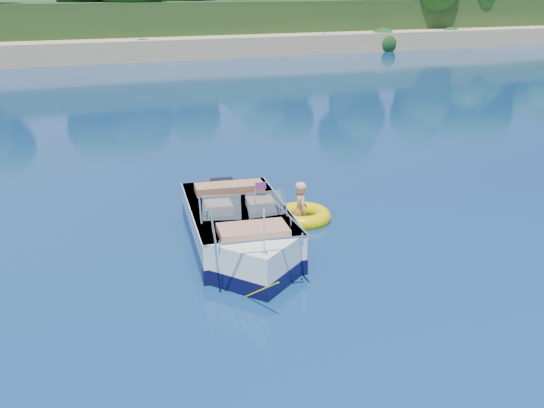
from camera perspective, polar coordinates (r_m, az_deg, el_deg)
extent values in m
plane|color=#0A1A47|center=(13.25, 9.57, -3.28)|extent=(160.00, 160.00, 0.00)
cube|color=tan|center=(48.95, -14.89, 13.73)|extent=(170.00, 8.00, 2.00)
cube|color=#1A3314|center=(75.68, -17.96, 15.76)|extent=(170.00, 56.00, 6.00)
cylinder|color=black|center=(52.73, -15.81, 17.10)|extent=(0.44, 0.44, 3.60)
cylinder|color=black|center=(56.93, 5.84, 17.35)|extent=(0.44, 0.44, 2.60)
cube|color=white|center=(12.84, -3.22, -2.35)|extent=(2.48, 3.93, 1.02)
cube|color=white|center=(11.28, -1.58, -5.60)|extent=(1.92, 1.92, 1.02)
cube|color=black|center=(12.90, -3.21, -2.93)|extent=(2.51, 3.97, 0.29)
cube|color=black|center=(11.34, -1.57, -6.24)|extent=(1.96, 1.96, 0.29)
cube|color=tan|center=(13.01, -3.48, -0.71)|extent=(1.93, 2.78, 0.10)
cube|color=white|center=(12.67, -3.26, -0.33)|extent=(2.51, 3.93, 0.06)
cube|color=black|center=(14.69, -4.68, 0.69)|extent=(0.58, 0.42, 0.88)
cube|color=#8C9EA5|center=(11.87, -4.76, -0.33)|extent=(0.80, 0.46, 0.47)
cube|color=#8C9EA5|center=(12.03, -0.64, 0.01)|extent=(0.76, 0.26, 0.47)
cube|color=#B37352|center=(12.37, -5.05, -0.75)|extent=(0.61, 0.61, 0.39)
cube|color=#B37352|center=(12.52, -1.09, -0.42)|extent=(0.61, 0.61, 0.39)
cube|color=#B37352|center=(13.57, -4.02, 1.16)|extent=(1.58, 0.76, 0.37)
cube|color=#B37352|center=(11.24, -1.80, -2.94)|extent=(1.38, 0.91, 0.33)
cylinder|color=white|center=(10.24, -0.75, -2.65)|extent=(0.03, 0.03, 0.83)
cube|color=red|center=(11.88, -1.06, 1.75)|extent=(0.21, 0.05, 0.14)
cube|color=silver|center=(10.35, -0.68, -4.72)|extent=(0.10, 0.07, 0.05)
cylinder|color=yellow|center=(10.24, -1.04, -8.09)|extent=(0.23, 1.03, 0.74)
torus|color=#E7CA00|center=(14.12, 2.85, -1.16)|extent=(1.51, 1.51, 0.36)
torus|color=red|center=(14.11, 2.85, -1.09)|extent=(1.24, 1.24, 0.12)
imported|color=tan|center=(14.16, 2.63, -1.48)|extent=(0.43, 0.82, 1.55)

